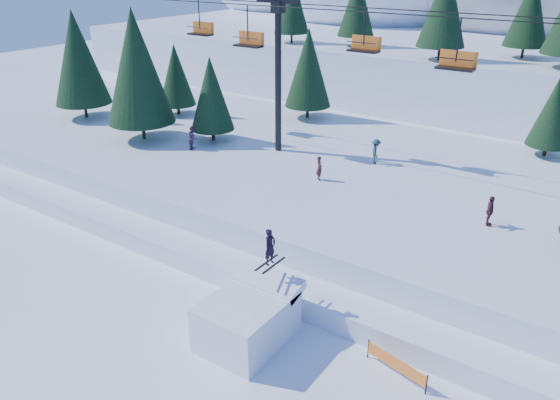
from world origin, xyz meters
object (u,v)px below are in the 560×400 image
Objects in this scene: banner_near at (396,364)px; chairlift at (431,69)px; banner_far at (560,390)px; jump_kicker at (248,318)px.

chairlift is at bearing 108.90° from banner_near.
banner_near is 5.95m from banner_far.
banner_far is at bearing -48.76° from chairlift.
jump_kicker is 17.53m from chairlift.
jump_kicker is at bearing -162.41° from banner_far.
banner_near and banner_far have the same top height.
banner_near is at bearing 14.39° from jump_kicker.
jump_kicker reaches higher than banner_far.
jump_kicker is 12.25m from banner_far.
banner_near is at bearing -71.10° from chairlift.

